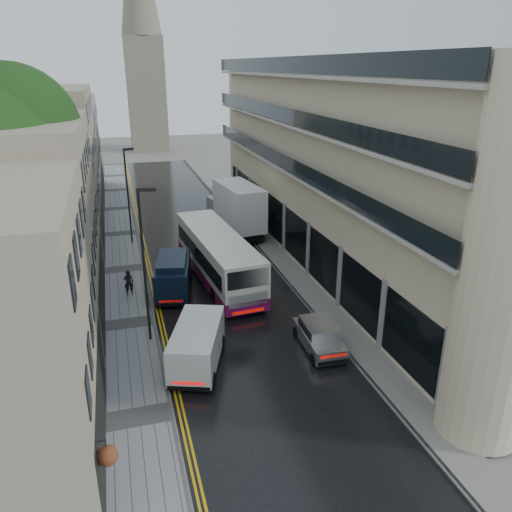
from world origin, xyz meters
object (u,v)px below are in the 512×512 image
white_lorry (231,216)px  lamp_post_far (128,197)px  white_van (170,364)px  navy_van (156,285)px  cream_bus (214,279)px  silver_hatchback (314,351)px  lamp_post_near (144,268)px  tree_far (25,173)px  pedestrian (129,282)px

white_lorry → lamp_post_far: 8.25m
white_van → navy_van: bearing=108.7°
cream_bus → silver_hatchback: 8.58m
cream_bus → lamp_post_near: 5.95m
white_lorry → lamp_post_near: lamp_post_near is taller
tree_far → navy_van: tree_far is taller
tree_far → silver_hatchback: (14.78, -20.32, -5.48)m
tree_far → lamp_post_far: 7.54m
silver_hatchback → white_van: bearing=-179.6°
tree_far → lamp_post_near: 17.63m
white_lorry → lamp_post_near: bearing=-125.7°
white_van → lamp_post_near: size_ratio=0.59×
cream_bus → silver_hatchback: cream_bus is taller
cream_bus → pedestrian: 5.59m
white_lorry → pedestrian: 12.00m
navy_van → lamp_post_far: size_ratio=0.67×
cream_bus → silver_hatchback: (3.33, -7.85, -0.91)m
white_van → lamp_post_far: bearing=111.7°
white_lorry → lamp_post_far: lamp_post_far is taller
tree_far → navy_van: (8.04, -11.70, -4.93)m
cream_bus → white_lorry: size_ratio=1.42×
tree_far → silver_hatchback: tree_far is taller
tree_far → lamp_post_far: tree_far is taller
silver_hatchback → pedestrian: size_ratio=2.36×
cream_bus → navy_van: 3.51m
navy_van → lamp_post_far: bearing=105.3°
navy_van → lamp_post_far: lamp_post_far is taller
pedestrian → lamp_post_near: bearing=96.6°
lamp_post_near → white_van: bearing=-73.2°
lamp_post_near → lamp_post_far: bearing=99.3°
cream_bus → navy_van: (-3.41, 0.77, -0.35)m
lamp_post_far → lamp_post_near: bearing=-111.2°
tree_far → lamp_post_far: size_ratio=1.65×
white_van → lamp_post_near: lamp_post_near is taller
silver_hatchback → lamp_post_far: bearing=112.6°
silver_hatchback → white_lorry: bearing=91.3°
navy_van → white_van: bearing=-80.0°
navy_van → pedestrian: navy_van is taller
silver_hatchback → white_van: size_ratio=0.82×
pedestrian → lamp_post_far: size_ratio=0.22×
lamp_post_near → navy_van: bearing=88.8°
tree_far → white_lorry: size_ratio=1.47×
pedestrian → lamp_post_far: 10.47m
white_van → tree_far: bearing=131.1°
white_van → lamp_post_far: 20.37m
white_van → white_lorry: bearing=88.5°
cream_bus → pedestrian: bearing=148.2°
cream_bus → silver_hatchback: bearing=-72.0°
silver_hatchback → white_van: (-6.88, 0.21, 0.35)m
lamp_post_far → navy_van: bearing=-107.5°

